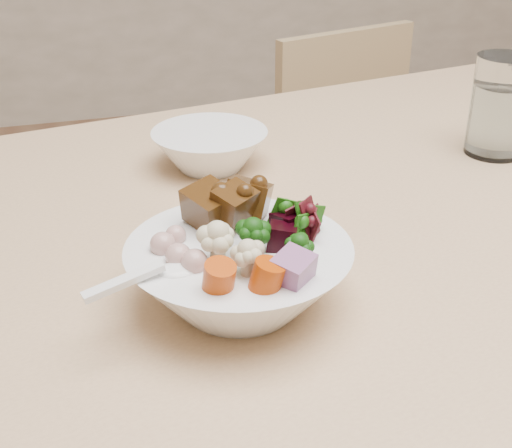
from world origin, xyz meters
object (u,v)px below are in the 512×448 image
object	(u,v)px
water_glass	(499,110)
chair_far	(367,191)
side_bowl	(210,150)
food_bowl	(240,270)

from	to	relation	value
water_glass	chair_far	bearing A→B (deg)	79.13
chair_far	side_bowl	distance (m)	0.86
water_glass	side_bowl	distance (m)	0.40
chair_far	water_glass	size ratio (longest dim) A/B	6.13
chair_far	side_bowl	bearing A→B (deg)	-147.92
water_glass	side_bowl	bearing A→B (deg)	171.14
chair_far	food_bowl	world-z (taller)	food_bowl
chair_far	side_bowl	world-z (taller)	side_bowl
food_bowl	water_glass	size ratio (longest dim) A/B	1.52
chair_far	side_bowl	size ratio (longest dim) A/B	5.47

